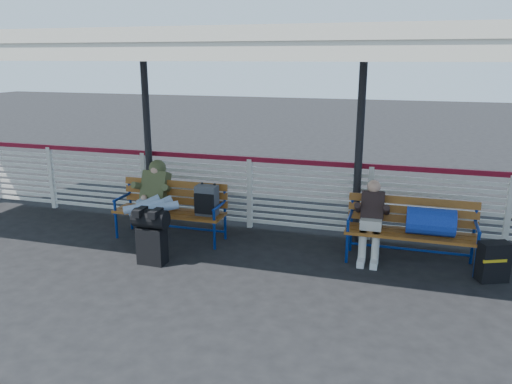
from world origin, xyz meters
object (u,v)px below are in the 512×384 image
(bench_left, at_px, (183,203))
(traveler_man, at_px, (152,201))
(bench_right, at_px, (422,223))
(suitcase_side, at_px, (493,262))
(luggage_stack, at_px, (151,234))
(companion_person, at_px, (371,220))

(bench_left, height_order, traveler_man, traveler_man)
(bench_right, distance_m, suitcase_side, 1.01)
(bench_left, distance_m, traveler_man, 0.50)
(luggage_stack, xyz_separation_m, suitcase_side, (4.54, 0.77, -0.17))
(luggage_stack, relative_size, companion_person, 0.70)
(luggage_stack, height_order, traveler_man, traveler_man)
(bench_right, bearing_deg, suitcase_side, -18.15)
(bench_right, height_order, suitcase_side, bench_right)
(traveler_man, bearing_deg, bench_left, 44.04)
(bench_left, distance_m, bench_right, 3.62)
(bench_right, xyz_separation_m, companion_person, (-0.69, 0.00, -0.02))
(bench_right, relative_size, companion_person, 1.57)
(bench_left, distance_m, suitcase_side, 4.55)
(traveler_man, height_order, suitcase_side, traveler_man)
(companion_person, bearing_deg, luggage_stack, -159.96)
(luggage_stack, distance_m, traveler_man, 0.81)
(luggage_stack, distance_m, suitcase_side, 4.61)
(bench_left, bearing_deg, luggage_stack, -90.59)
(bench_right, bearing_deg, traveler_man, -174.47)
(bench_left, height_order, bench_right, bench_left)
(bench_left, distance_m, companion_person, 2.93)
(bench_left, xyz_separation_m, suitcase_side, (4.53, -0.26, -0.33))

